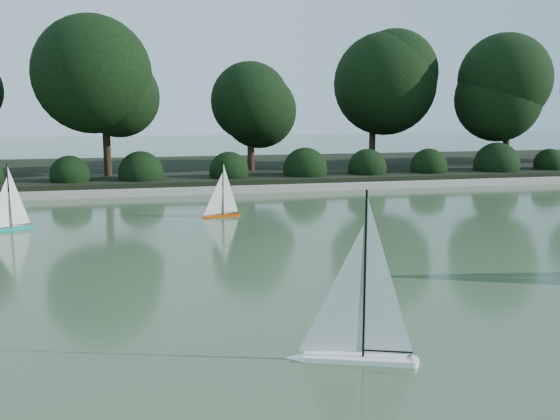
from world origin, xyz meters
name	(u,v)px	position (x,y,z in m)	size (l,w,h in m)	color
ground	(342,302)	(0.00, 0.00, 0.00)	(80.00, 80.00, 0.00)	#32492C
pond_coping	(229,189)	(0.00, 9.00, 0.09)	(40.00, 0.35, 0.18)	gray
far_bank	(211,171)	(0.00, 13.00, 0.15)	(40.00, 8.00, 0.30)	black
tree_line	(258,89)	(1.23, 11.44, 2.64)	(26.31, 3.93, 4.39)	black
shrub_hedge	(224,172)	(0.00, 9.90, 0.45)	(29.10, 1.10, 1.10)	black
sailboat_white_a	(348,333)	(-0.47, -1.58, 0.25)	(1.14, 0.55, 1.59)	white
sailboat_orange	(218,208)	(-0.68, 5.68, 0.18)	(0.86, 0.28, 1.17)	#CC3D02
sailboat_teal	(5,220)	(-4.51, 5.13, 0.20)	(0.86, 0.55, 1.25)	#049B95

